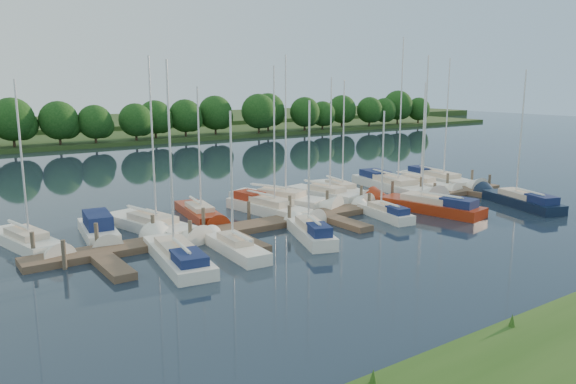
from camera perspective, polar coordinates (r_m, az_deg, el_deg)
ground at (r=34.99m, az=11.38°, el=-5.13°), size 260.00×260.00×0.00m
dock at (r=40.13m, az=3.85°, el=-2.51°), size 40.00×6.00×0.40m
mooring_pilings at (r=40.89m, az=2.87°, el=-1.66°), size 38.24×2.84×2.00m
far_shore at (r=101.47m, az=-20.92°, el=5.20°), size 180.00×30.00×0.60m
distant_hill at (r=125.76m, az=-23.77°, el=6.20°), size 220.00×40.00×1.40m
treeline at (r=88.97m, az=-17.86°, el=7.04°), size 145.80×9.36×8.05m
sailboat_n_0 at (r=36.72m, az=-24.92°, el=-4.75°), size 3.36×8.07×10.22m
motorboat at (r=37.30m, az=-18.64°, el=-3.86°), size 2.61×6.57×1.97m
sailboat_n_2 at (r=37.87m, az=-13.43°, el=-3.52°), size 3.98×9.32×11.69m
sailboat_n_3 at (r=40.97m, az=-8.91°, el=-2.24°), size 2.73×7.71×9.67m
sailboat_n_4 at (r=41.59m, az=-1.82°, el=-1.80°), size 3.20×8.82×11.23m
sailboat_n_5 at (r=44.70m, az=-0.53°, el=-0.95°), size 5.31×9.36×12.12m
sailboat_n_6 at (r=46.96m, az=4.02°, el=-0.38°), size 3.16×8.22×10.42m
sailboat_n_7 at (r=49.21m, az=5.40°, el=0.13°), size 3.03×8.06×10.16m
sailboat_n_8 at (r=51.40m, az=10.77°, el=0.53°), size 4.06×11.12×13.87m
sailboat_n_9 at (r=52.96m, az=13.11°, el=0.68°), size 2.60×7.82×9.97m
sailboat_n_10 at (r=56.09m, az=15.22°, el=1.20°), size 3.34×9.78×12.19m
sailboat_s_0 at (r=31.61m, az=-11.29°, el=-6.31°), size 3.19×9.00×11.21m
sailboat_s_1 at (r=32.46m, az=-5.43°, el=-5.74°), size 1.86×6.52×8.48m
sailboat_s_2 at (r=35.12m, az=2.30°, el=-4.26°), size 3.49×6.77×9.01m
sailboat_s_3 at (r=41.11m, az=9.71°, el=-2.15°), size 2.27×6.19×7.99m
sailboat_s_4 at (r=43.78m, az=13.94°, el=-1.47°), size 3.77×9.52×12.01m
sailboat_s_5 at (r=47.97m, az=22.47°, el=-0.91°), size 4.06×8.62×10.99m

